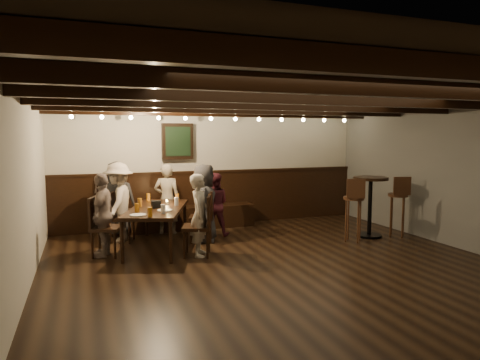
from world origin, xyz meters
name	(u,v)px	position (x,y,z in m)	size (l,w,h in m)	color
room	(220,180)	(-0.29, 2.21, 1.07)	(7.00, 7.00, 7.00)	black
dining_table	(157,211)	(-1.47, 1.92, 0.63)	(1.39, 1.99, 0.68)	black
chair_left_near	(121,227)	(-2.00, 2.59, 0.27)	(0.51, 0.51, 0.87)	black
chair_left_far	(106,238)	(-2.30, 1.74, 0.28)	(0.54, 0.54, 0.93)	black
chair_right_near	(203,226)	(-0.64, 2.11, 0.28)	(0.53, 0.53, 0.91)	black
chair_right_far	(198,237)	(-0.94, 1.26, 0.29)	(0.55, 0.55, 0.95)	black
person_bench_left	(117,199)	(-2.02, 3.07, 0.70)	(0.68, 0.44, 1.40)	#242426
person_bench_centre	(167,199)	(-1.12, 2.91, 0.67)	(0.49, 0.32, 1.34)	gray
person_bench_right	(214,204)	(-0.32, 2.47, 0.59)	(0.57, 0.45, 1.18)	#541C28
person_left_near	(119,202)	(-2.03, 2.60, 0.70)	(0.91, 0.52, 1.40)	#A79A8D
person_left_far	(103,215)	(-2.33, 1.75, 0.65)	(0.76, 0.32, 1.30)	gray
person_right_near	(204,203)	(-0.61, 2.09, 0.68)	(0.67, 0.44, 1.37)	#2A292C
person_right_far	(200,215)	(-0.92, 1.25, 0.64)	(0.47, 0.31, 1.28)	#A89E8E
pint_a	(148,197)	(-1.50, 2.68, 0.75)	(0.07, 0.07, 0.14)	#BF7219
pint_b	(177,198)	(-1.02, 2.45, 0.75)	(0.07, 0.07, 0.14)	#BF7219
pint_c	(140,202)	(-1.72, 2.12, 0.75)	(0.07, 0.07, 0.14)	#BF7219
pint_d	(177,201)	(-1.12, 2.01, 0.75)	(0.07, 0.07, 0.14)	silver
pint_e	(137,208)	(-1.83, 1.57, 0.75)	(0.07, 0.07, 0.14)	#BF7219
pint_f	(163,209)	(-1.47, 1.34, 0.75)	(0.07, 0.07, 0.14)	silver
pint_g	(150,212)	(-1.69, 1.15, 0.75)	(0.07, 0.07, 0.14)	#BF7219
plate_near	(138,215)	(-1.85, 1.31, 0.69)	(0.24, 0.24, 0.01)	white
plate_far	(165,210)	(-1.40, 1.58, 0.69)	(0.24, 0.24, 0.01)	white
condiment_caddy	(156,204)	(-1.49, 1.88, 0.74)	(0.15, 0.10, 0.12)	black
candle	(167,203)	(-1.26, 2.17, 0.71)	(0.05, 0.05, 0.05)	beige
high_top_table	(370,198)	(2.35, 1.38, 0.73)	(0.63, 0.63, 1.11)	black
bar_stool_left	(353,218)	(1.85, 1.18, 0.42)	(0.40, 0.41, 1.13)	#351C11
bar_stool_right	(397,214)	(2.85, 1.23, 0.42)	(0.38, 0.40, 1.13)	#351C11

